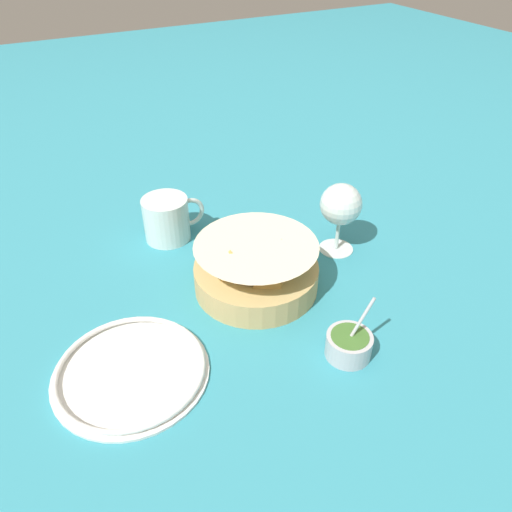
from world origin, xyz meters
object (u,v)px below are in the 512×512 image
at_px(side_plate, 131,371).
at_px(food_basket, 256,269).
at_px(sauce_cup, 349,344).
at_px(wine_glass, 341,207).
at_px(beer_mug, 167,220).

bearing_deg(side_plate, food_basket, 19.95).
relative_size(food_basket, sauce_cup, 2.17).
height_order(food_basket, wine_glass, wine_glass).
height_order(wine_glass, beer_mug, wine_glass).
bearing_deg(side_plate, beer_mug, 61.48).
relative_size(sauce_cup, beer_mug, 0.79).
bearing_deg(wine_glass, beer_mug, 145.03).
xyz_separation_m(food_basket, sauce_cup, (0.05, -0.20, -0.02)).
bearing_deg(beer_mug, wine_glass, -34.97).
height_order(sauce_cup, beer_mug, sauce_cup).
bearing_deg(beer_mug, side_plate, -118.52).
height_order(food_basket, side_plate, food_basket).
relative_size(sauce_cup, side_plate, 0.44).
distance_m(wine_glass, beer_mug, 0.33).
xyz_separation_m(sauce_cup, beer_mug, (-0.13, 0.42, 0.02)).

